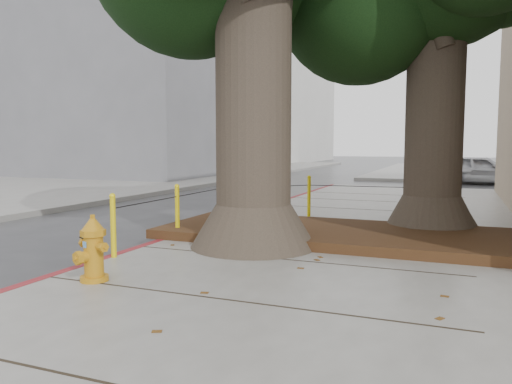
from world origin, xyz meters
TOP-DOWN VIEW (x-y plane):
  - ground at (0.00, 0.00)m, footprint 140.00×140.00m
  - sidewalk_opposite at (-14.00, 10.00)m, footprint 14.00×60.00m
  - curb_red at (-2.00, 2.50)m, footprint 0.14×26.00m
  - planter_bed at (0.90, 3.90)m, footprint 6.40×2.60m
  - building_far_grey at (-15.00, 22.00)m, footprint 12.00×16.00m
  - building_far_white at (-17.00, 45.00)m, footprint 12.00×18.00m
  - bollard_ring at (-0.87, 4.38)m, footprint 3.79×5.39m
  - fire_hydrant at (-1.31, 0.06)m, footprint 0.43×0.43m
  - car_silver at (3.77, 19.84)m, footprint 4.00×1.99m
  - car_dark at (-10.06, 19.77)m, footprint 1.63×3.70m

SIDE VIEW (x-z plane):
  - ground at x=0.00m, z-range 0.00..0.00m
  - sidewalk_opposite at x=-14.00m, z-range 0.00..0.15m
  - curb_red at x=-2.00m, z-range -0.01..0.15m
  - planter_bed at x=0.90m, z-range 0.15..0.31m
  - car_dark at x=-10.06m, z-range 0.00..1.06m
  - fire_hydrant at x=-1.31m, z-range 0.14..0.95m
  - car_silver at x=3.77m, z-range 0.00..1.31m
  - bollard_ring at x=-0.87m, z-range 0.19..1.14m
  - building_far_grey at x=-15.00m, z-range 0.00..12.00m
  - building_far_white at x=-17.00m, z-range 0.00..15.00m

